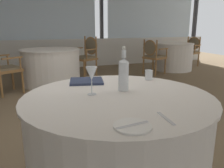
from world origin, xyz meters
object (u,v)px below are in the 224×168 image
(side_plate, at_px, (132,126))
(dining_chair_0_0, at_px, (153,54))
(dining_chair_0_1, at_px, (191,49))
(wine_glass, at_px, (91,74))
(water_tumbler, at_px, (149,75))
(dining_chair_1_0, at_px, (87,53))
(menu_book, at_px, (87,81))
(water_bottle, at_px, (124,73))
(dining_chair_1_1, at_px, (0,63))

(side_plate, relative_size, dining_chair_0_0, 0.21)
(dining_chair_0_1, bearing_deg, wine_glass, 22.79)
(wine_glass, relative_size, dining_chair_0_0, 0.22)
(water_tumbler, height_order, dining_chair_0_0, dining_chair_0_0)
(dining_chair_0_1, bearing_deg, dining_chair_1_0, -15.83)
(water_tumbler, bearing_deg, menu_book, 170.02)
(dining_chair_0_0, bearing_deg, menu_book, -150.04)
(water_bottle, relative_size, dining_chair_0_1, 0.37)
(water_bottle, bearing_deg, water_tumbler, 35.43)
(wine_glass, relative_size, menu_book, 0.71)
(water_tumbler, bearing_deg, dining_chair_0_0, 59.49)
(wine_glass, bearing_deg, dining_chair_0_0, 54.54)
(wine_glass, distance_m, dining_chair_0_1, 6.22)
(water_tumbler, xyz_separation_m, dining_chair_0_0, (2.00, 3.39, -0.27))
(dining_chair_0_0, distance_m, dining_chair_0_1, 1.92)
(water_bottle, bearing_deg, side_plate, -108.88)
(water_bottle, height_order, dining_chair_0_1, water_bottle)
(water_tumbler, relative_size, dining_chair_1_0, 0.09)
(dining_chair_0_0, height_order, dining_chair_0_1, dining_chair_0_1)
(wine_glass, xyz_separation_m, dining_chair_1_1, (-0.90, 3.01, -0.32))
(side_plate, xyz_separation_m, wine_glass, (-0.04, 0.60, 0.14))
(water_bottle, xyz_separation_m, dining_chair_1_0, (0.71, 3.98, -0.32))
(dining_chair_1_1, bearing_deg, dining_chair_0_0, -17.61)
(side_plate, distance_m, dining_chair_1_1, 3.73)
(dining_chair_0_1, relative_size, dining_chair_1_0, 0.92)
(side_plate, bearing_deg, dining_chair_0_1, 48.94)
(dining_chair_1_1, bearing_deg, water_bottle, -97.07)
(dining_chair_0_1, height_order, dining_chair_1_1, dining_chair_1_1)
(wine_glass, xyz_separation_m, dining_chair_0_1, (4.39, 4.39, -0.37))
(menu_book, xyz_separation_m, dining_chair_1_1, (-0.96, 2.63, -0.19))
(dining_chair_1_0, bearing_deg, dining_chair_1_1, 0.00)
(side_plate, distance_m, water_bottle, 0.67)
(wine_glass, xyz_separation_m, water_tumbler, (0.61, 0.28, -0.10))
(dining_chair_0_1, xyz_separation_m, dining_chair_1_1, (-5.29, -1.38, 0.05))
(water_bottle, distance_m, water_tumbler, 0.45)
(water_tumbler, relative_size, dining_chair_0_0, 0.10)
(wine_glass, bearing_deg, dining_chair_1_0, 76.45)
(wine_glass, relative_size, dining_chair_1_1, 0.20)
(dining_chair_1_0, bearing_deg, dining_chair_0_1, 158.18)
(dining_chair_1_0, bearing_deg, dining_chair_0_0, 139.99)
(side_plate, distance_m, dining_chair_0_1, 6.62)
(dining_chair_1_0, distance_m, dining_chair_1_1, 2.12)
(water_bottle, bearing_deg, menu_book, 119.32)
(water_bottle, distance_m, dining_chair_1_1, 3.21)
(water_bottle, bearing_deg, dining_chair_1_1, 111.14)
(water_tumbler, xyz_separation_m, dining_chair_1_0, (0.35, 3.73, -0.23))
(side_plate, distance_m, dining_chair_0_0, 4.98)
(wine_glass, distance_m, water_tumbler, 0.68)
(water_bottle, distance_m, dining_chair_1_0, 4.06)
(menu_book, height_order, dining_chair_1_1, dining_chair_1_1)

